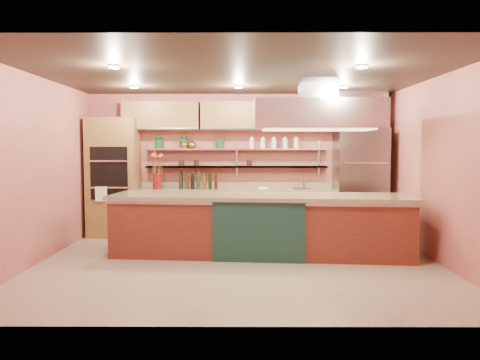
{
  "coord_description": "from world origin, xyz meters",
  "views": [
    {
      "loc": [
        0.05,
        -6.92,
        1.74
      ],
      "look_at": [
        0.02,
        1.0,
        1.18
      ],
      "focal_mm": 35.0,
      "sensor_mm": 36.0,
      "label": 1
    }
  ],
  "objects_px": {
    "flower_vase": "(157,181)",
    "copper_kettle": "(192,145)",
    "island": "(260,225)",
    "kitchen_scale": "(263,186)",
    "refrigerator": "(360,183)",
    "green_canister": "(220,144)"
  },
  "relations": [
    {
      "from": "island",
      "to": "copper_kettle",
      "type": "height_order",
      "value": "copper_kettle"
    },
    {
      "from": "kitchen_scale",
      "to": "copper_kettle",
      "type": "bearing_deg",
      "value": -172.42
    },
    {
      "from": "island",
      "to": "copper_kettle",
      "type": "distance_m",
      "value": 2.58
    },
    {
      "from": "kitchen_scale",
      "to": "copper_kettle",
      "type": "distance_m",
      "value": 1.63
    },
    {
      "from": "kitchen_scale",
      "to": "green_canister",
      "type": "relative_size",
      "value": 0.9
    },
    {
      "from": "refrigerator",
      "to": "green_canister",
      "type": "relative_size",
      "value": 10.88
    },
    {
      "from": "flower_vase",
      "to": "copper_kettle",
      "type": "xyz_separation_m",
      "value": [
        0.66,
        0.22,
        0.7
      ]
    },
    {
      "from": "island",
      "to": "kitchen_scale",
      "type": "height_order",
      "value": "kitchen_scale"
    },
    {
      "from": "island",
      "to": "refrigerator",
      "type": "bearing_deg",
      "value": 43.62
    },
    {
      "from": "refrigerator",
      "to": "green_canister",
      "type": "xyz_separation_m",
      "value": [
        -2.72,
        0.23,
        0.76
      ]
    },
    {
      "from": "copper_kettle",
      "to": "green_canister",
      "type": "relative_size",
      "value": 0.88
    },
    {
      "from": "flower_vase",
      "to": "refrigerator",
      "type": "bearing_deg",
      "value": -0.15
    },
    {
      "from": "green_canister",
      "to": "copper_kettle",
      "type": "bearing_deg",
      "value": 180.0
    },
    {
      "from": "island",
      "to": "green_canister",
      "type": "xyz_separation_m",
      "value": [
        -0.72,
        1.83,
        1.32
      ]
    },
    {
      "from": "kitchen_scale",
      "to": "copper_kettle",
      "type": "height_order",
      "value": "copper_kettle"
    },
    {
      "from": "copper_kettle",
      "to": "green_canister",
      "type": "xyz_separation_m",
      "value": [
        0.56,
        0.0,
        0.03
      ]
    },
    {
      "from": "green_canister",
      "to": "flower_vase",
      "type": "bearing_deg",
      "value": -169.78
    },
    {
      "from": "island",
      "to": "flower_vase",
      "type": "distance_m",
      "value": 2.59
    },
    {
      "from": "green_canister",
      "to": "island",
      "type": "bearing_deg",
      "value": -68.4
    },
    {
      "from": "refrigerator",
      "to": "flower_vase",
      "type": "xyz_separation_m",
      "value": [
        -3.94,
        0.01,
        0.04
      ]
    },
    {
      "from": "copper_kettle",
      "to": "kitchen_scale",
      "type": "bearing_deg",
      "value": -8.89
    },
    {
      "from": "refrigerator",
      "to": "copper_kettle",
      "type": "relative_size",
      "value": 12.42
    }
  ]
}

